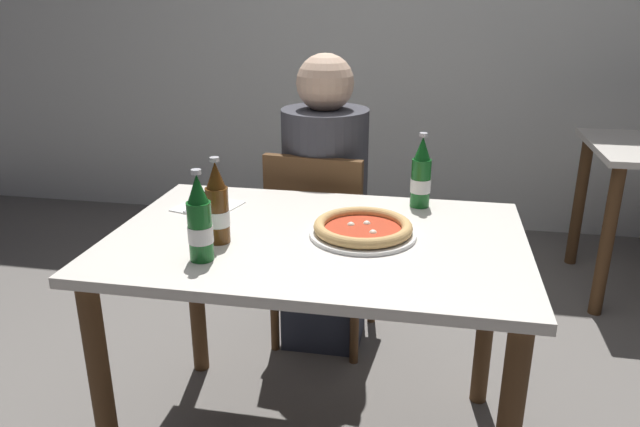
# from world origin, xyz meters

# --- Properties ---
(back_wall_tiled) EXTENTS (7.00, 0.10, 2.60)m
(back_wall_tiled) POSITION_xyz_m (0.00, 2.20, 1.30)
(back_wall_tiled) COLOR white
(back_wall_tiled) RESTS_ON ground_plane
(dining_table_main) EXTENTS (1.20, 0.80, 0.75)m
(dining_table_main) POSITION_xyz_m (0.00, 0.00, 0.64)
(dining_table_main) COLOR silver
(dining_table_main) RESTS_ON ground_plane
(chair_behind_table) EXTENTS (0.44, 0.44, 0.85)m
(chair_behind_table) POSITION_xyz_m (-0.10, 0.61, 0.48)
(chair_behind_table) COLOR brown
(chair_behind_table) RESTS_ON ground_plane
(diner_seated) EXTENTS (0.34, 0.34, 1.21)m
(diner_seated) POSITION_xyz_m (-0.10, 0.66, 0.58)
(diner_seated) COLOR #2D3342
(diner_seated) RESTS_ON ground_plane
(pizza_margherita_near) EXTENTS (0.31, 0.31, 0.04)m
(pizza_margherita_near) POSITION_xyz_m (0.13, 0.02, 0.77)
(pizza_margherita_near) COLOR white
(pizza_margherita_near) RESTS_ON dining_table_main
(beer_bottle_left) EXTENTS (0.07, 0.07, 0.25)m
(beer_bottle_left) POSITION_xyz_m (-0.27, -0.22, 0.85)
(beer_bottle_left) COLOR #14591E
(beer_bottle_left) RESTS_ON dining_table_main
(beer_bottle_center) EXTENTS (0.07, 0.07, 0.25)m
(beer_bottle_center) POSITION_xyz_m (-0.26, -0.10, 0.85)
(beer_bottle_center) COLOR #512D0F
(beer_bottle_center) RESTS_ON dining_table_main
(beer_bottle_right) EXTENTS (0.07, 0.07, 0.25)m
(beer_bottle_right) POSITION_xyz_m (0.28, 0.32, 0.85)
(beer_bottle_right) COLOR #14591E
(beer_bottle_right) RESTS_ON dining_table_main
(napkin_with_cutlery) EXTENTS (0.22, 0.22, 0.01)m
(napkin_with_cutlery) POSITION_xyz_m (-0.40, 0.18, 0.75)
(napkin_with_cutlery) COLOR white
(napkin_with_cutlery) RESTS_ON dining_table_main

